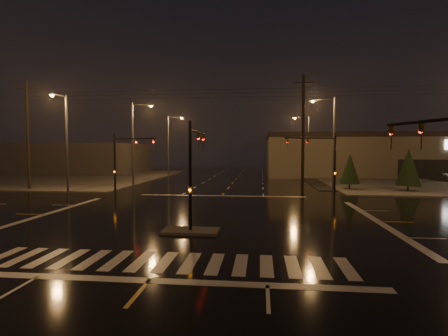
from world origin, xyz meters
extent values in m
plane|color=black|center=(0.00, 0.00, 0.00)|extent=(140.00, 140.00, 0.00)
cube|color=#413F3A|center=(30.00, 30.00, 0.06)|extent=(36.00, 36.00, 0.12)
cube|color=#413F3A|center=(-30.00, 30.00, 0.06)|extent=(36.00, 36.00, 0.12)
cube|color=#413F3A|center=(0.00, -4.00, 0.07)|extent=(3.00, 1.60, 0.15)
cube|color=beige|center=(0.00, -9.00, 0.01)|extent=(15.00, 2.60, 0.01)
cube|color=beige|center=(0.00, -11.00, 0.01)|extent=(16.00, 0.50, 0.01)
cube|color=beige|center=(0.00, 11.00, 0.01)|extent=(16.00, 0.50, 0.01)
cube|color=#766E54|center=(35.00, 46.00, 3.50)|extent=(60.00, 28.00, 7.00)
cube|color=black|center=(35.00, 46.00, 6.80)|extent=(60.20, 28.20, 0.80)
cube|color=#3A3533|center=(-35.00, 42.00, 2.80)|extent=(30.00, 18.00, 5.60)
cylinder|color=black|center=(0.00, -4.00, 3.00)|extent=(0.18, 0.18, 6.00)
cylinder|color=black|center=(0.00, -1.75, 5.50)|extent=(0.12, 4.50, 0.12)
imported|color=#594707|center=(0.00, 0.27, 5.45)|extent=(0.16, 0.20, 1.00)
cube|color=#594707|center=(0.00, -4.00, 2.30)|extent=(0.25, 0.18, 0.35)
cylinder|color=black|center=(10.50, 10.50, 3.00)|extent=(0.18, 0.18, 6.00)
cylinder|color=black|center=(8.15, 9.64, 5.50)|extent=(4.74, 1.82, 0.12)
imported|color=#594707|center=(6.04, 8.88, 5.45)|extent=(0.24, 0.22, 1.00)
cube|color=#594707|center=(10.50, 10.50, 2.30)|extent=(0.25, 0.18, 0.35)
cylinder|color=black|center=(-10.50, 10.50, 3.00)|extent=(0.18, 0.18, 6.00)
cylinder|color=black|center=(-8.15, 9.64, 5.50)|extent=(4.74, 1.82, 0.12)
imported|color=#594707|center=(-6.04, 8.88, 5.45)|extent=(0.24, 0.22, 1.00)
cube|color=#594707|center=(-10.50, 10.50, 2.30)|extent=(0.25, 0.18, 0.35)
cylinder|color=black|center=(9.82, -8.62, 5.50)|extent=(1.48, 3.80, 0.12)
imported|color=#594707|center=(9.20, -6.93, 5.45)|extent=(0.22, 0.24, 1.00)
cylinder|color=#38383A|center=(-11.50, 18.00, 5.00)|extent=(0.24, 0.24, 10.00)
cylinder|color=#38383A|center=(-10.30, 18.00, 9.80)|extent=(2.40, 0.14, 0.14)
cube|color=#38383A|center=(-9.20, 18.00, 9.75)|extent=(0.70, 0.30, 0.18)
sphere|color=orange|center=(-9.20, 18.00, 9.62)|extent=(0.32, 0.32, 0.32)
cylinder|color=#38383A|center=(-11.50, 34.00, 5.00)|extent=(0.24, 0.24, 10.00)
cylinder|color=#38383A|center=(-10.30, 34.00, 9.80)|extent=(2.40, 0.14, 0.14)
cube|color=#38383A|center=(-9.20, 34.00, 9.75)|extent=(0.70, 0.30, 0.18)
sphere|color=orange|center=(-9.20, 34.00, 9.62)|extent=(0.32, 0.32, 0.32)
cylinder|color=#38383A|center=(11.50, 16.00, 5.00)|extent=(0.24, 0.24, 10.00)
cylinder|color=#38383A|center=(10.30, 16.00, 9.80)|extent=(2.40, 0.14, 0.14)
cube|color=#38383A|center=(9.20, 16.00, 9.75)|extent=(0.70, 0.30, 0.18)
sphere|color=orange|center=(9.20, 16.00, 9.62)|extent=(0.32, 0.32, 0.32)
cylinder|color=#38383A|center=(11.50, 36.00, 5.00)|extent=(0.24, 0.24, 10.00)
cylinder|color=#38383A|center=(10.30, 36.00, 9.80)|extent=(2.40, 0.14, 0.14)
cube|color=#38383A|center=(9.20, 36.00, 9.75)|extent=(0.70, 0.30, 0.18)
sphere|color=orange|center=(9.20, 36.00, 9.62)|extent=(0.32, 0.32, 0.32)
cylinder|color=#38383A|center=(-16.00, 11.50, 5.00)|extent=(0.24, 0.24, 10.00)
cylinder|color=#38383A|center=(-16.00, 10.30, 9.80)|extent=(0.14, 2.40, 0.14)
cube|color=#38383A|center=(-16.00, 9.20, 9.75)|extent=(0.30, 0.70, 0.18)
sphere|color=orange|center=(-16.00, 9.20, 9.62)|extent=(0.32, 0.32, 0.32)
cylinder|color=black|center=(-22.00, 14.00, 6.00)|extent=(0.32, 0.32, 12.00)
cube|color=black|center=(-22.00, 14.00, 11.20)|extent=(2.20, 0.12, 0.12)
cylinder|color=black|center=(8.00, 14.00, 6.00)|extent=(0.32, 0.32, 12.00)
cube|color=black|center=(8.00, 14.00, 11.20)|extent=(2.20, 0.12, 0.12)
cylinder|color=black|center=(13.54, 17.50, 0.35)|extent=(0.18, 0.18, 0.70)
cone|color=black|center=(13.54, 17.50, 2.39)|extent=(2.16, 2.16, 3.37)
cylinder|color=black|center=(19.20, 16.22, 0.35)|extent=(0.18, 0.18, 0.70)
cone|color=black|center=(19.20, 16.22, 2.66)|extent=(2.51, 2.51, 3.93)
imported|color=black|center=(29.03, 29.19, 0.67)|extent=(2.75, 4.23, 1.34)
camera|label=1|loc=(3.77, -22.30, 4.45)|focal=28.00mm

